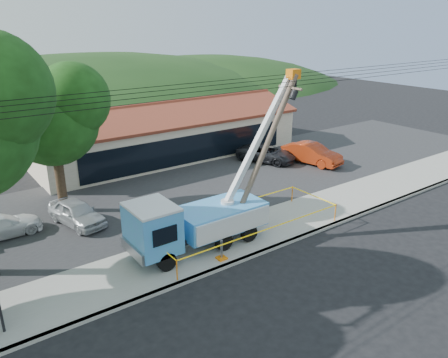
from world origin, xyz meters
name	(u,v)px	position (x,y,z in m)	size (l,w,h in m)	color
ground	(300,268)	(0.00, 0.00, 0.00)	(120.00, 120.00, 0.00)	black
curb	(270,249)	(0.00, 2.10, 0.07)	(60.00, 0.25, 0.15)	#98978E
sidewalk	(247,235)	(0.00, 4.00, 0.07)	(60.00, 4.00, 0.15)	#98978E
parking_lot	(173,191)	(0.00, 12.00, 0.05)	(60.00, 12.00, 0.10)	#28282B
strip_mall	(167,134)	(4.00, 19.98, 1.88)	(22.50, 8.53, 4.67)	#C3B69B
tree_lot	(51,111)	(-7.00, 13.00, 6.21)	(6.30, 5.60, 8.94)	#332316
hill_center	(92,95)	(10.00, 55.00, 0.00)	(89.60, 64.00, 32.00)	#173413
hill_east	(200,85)	(30.00, 55.00, 0.00)	(72.80, 52.00, 26.00)	#173413
utility_truck	(195,219)	(-3.03, 4.36, 1.70)	(9.85, 3.89, 8.48)	black
leaning_pole	(264,150)	(1.07, 3.98, 4.69)	(4.64, 1.66, 8.37)	brown
caution_tape	(245,221)	(-0.09, 4.05, 0.91)	(10.49, 3.56, 1.03)	orange
car_silver	(78,225)	(-6.95, 10.67, 0.00)	(1.64, 4.08, 1.39)	#AEB2B6
car_red	(311,164)	(12.08, 10.72, 0.00)	(1.73, 4.95, 1.63)	#AB3011
car_white	(2,238)	(-10.77, 11.51, 0.00)	(1.71, 4.21, 1.22)	white
car_dark	(266,162)	(9.47, 13.26, 0.00)	(2.25, 4.87, 1.35)	black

